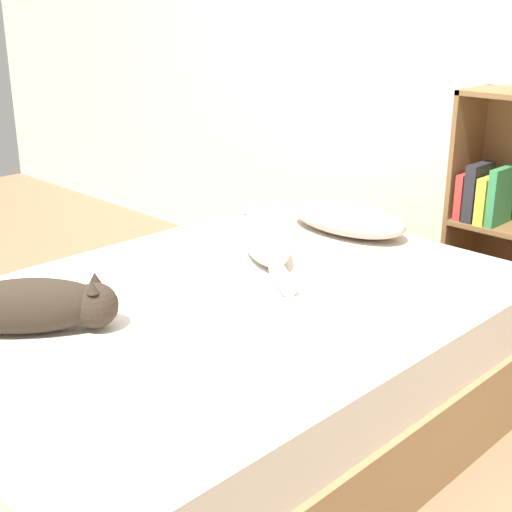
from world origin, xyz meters
TOP-DOWN VIEW (x-y plane):
  - ground_plane at (0.00, 0.00)m, footprint 8.00×8.00m
  - wall_back at (0.00, 1.39)m, footprint 8.00×0.06m
  - bed at (0.00, 0.00)m, footprint 1.40×1.97m
  - pillow at (-0.14, 0.81)m, footprint 0.53×0.29m
  - cat_light at (-0.18, 0.37)m, footprint 0.55×0.42m
  - cat_dark at (-0.19, -0.54)m, footprint 0.46×0.55m

SIDE VIEW (x-z plane):
  - ground_plane at x=0.00m, z-range 0.00..0.00m
  - bed at x=0.00m, z-range 0.00..0.48m
  - cat_light at x=-0.18m, z-range 0.46..0.62m
  - pillow at x=-0.14m, z-range 0.48..0.60m
  - cat_dark at x=-0.19m, z-range 0.48..0.64m
  - wall_back at x=0.00m, z-range 0.00..2.50m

